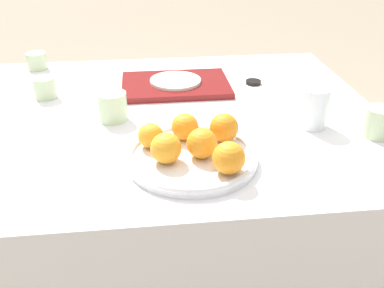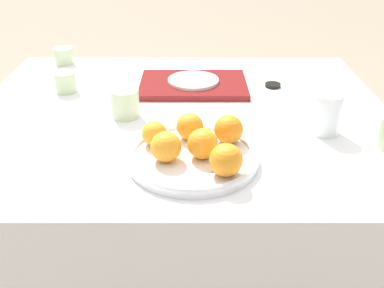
# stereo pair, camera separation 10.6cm
# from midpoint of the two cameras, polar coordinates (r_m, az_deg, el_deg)

# --- Properties ---
(ground_plane) EXTENTS (12.00, 12.00, 0.00)m
(ground_plane) POSITION_cam_midpoint_polar(r_m,az_deg,el_deg) (1.77, 0.58, -17.94)
(ground_plane) COLOR gray
(table) EXTENTS (1.25, 1.05, 0.73)m
(table) POSITION_cam_midpoint_polar(r_m,az_deg,el_deg) (1.53, 0.64, -8.49)
(table) COLOR white
(table) RESTS_ON ground_plane
(fruit_platter) EXTENTS (0.32, 0.32, 0.03)m
(fruit_platter) POSITION_cam_midpoint_polar(r_m,az_deg,el_deg) (1.07, 2.82, -1.76)
(fruit_platter) COLOR silver
(fruit_platter) RESTS_ON table
(orange_0) EXTENTS (0.07, 0.07, 0.07)m
(orange_0) POSITION_cam_midpoint_polar(r_m,az_deg,el_deg) (1.03, -0.55, -0.43)
(orange_0) COLOR orange
(orange_0) RESTS_ON fruit_platter
(orange_1) EXTENTS (0.07, 0.07, 0.07)m
(orange_1) POSITION_cam_midpoint_polar(r_m,az_deg,el_deg) (1.05, 4.10, -0.05)
(orange_1) COLOR orange
(orange_1) RESTS_ON fruit_platter
(orange_2) EXTENTS (0.07, 0.07, 0.07)m
(orange_2) POSITION_cam_midpoint_polar(r_m,az_deg,el_deg) (1.12, 7.23, 1.79)
(orange_2) COLOR orange
(orange_2) RESTS_ON fruit_platter
(orange_3) EXTENTS (0.06, 0.06, 0.06)m
(orange_3) POSITION_cam_midpoint_polar(r_m,az_deg,el_deg) (1.10, -2.24, 1.28)
(orange_3) COLOR orange
(orange_3) RESTS_ON fruit_platter
(orange_4) EXTENTS (0.07, 0.07, 0.07)m
(orange_4) POSITION_cam_midpoint_polar(r_m,az_deg,el_deg) (0.99, 7.27, -2.11)
(orange_4) COLOR orange
(orange_4) RESTS_ON fruit_platter
(orange_5) EXTENTS (0.07, 0.07, 0.07)m
(orange_5) POSITION_cam_midpoint_polar(r_m,az_deg,el_deg) (1.13, 2.26, 2.17)
(orange_5) COLOR orange
(orange_5) RESTS_ON fruit_platter
(water_glass) EXTENTS (0.08, 0.08, 0.11)m
(water_glass) POSITION_cam_midpoint_polar(r_m,az_deg,el_deg) (1.26, 18.91, 3.62)
(water_glass) COLOR silver
(water_glass) RESTS_ON table
(serving_tray) EXTENTS (0.36, 0.25, 0.02)m
(serving_tray) POSITION_cam_midpoint_polar(r_m,az_deg,el_deg) (1.52, 2.02, 7.50)
(serving_tray) COLOR maroon
(serving_tray) RESTS_ON table
(side_plate) EXTENTS (0.17, 0.17, 0.01)m
(side_plate) POSITION_cam_midpoint_polar(r_m,az_deg,el_deg) (1.51, 2.03, 8.03)
(side_plate) COLOR silver
(side_plate) RESTS_ON serving_tray
(cup_1) EXTENTS (0.07, 0.07, 0.07)m
(cup_1) POSITION_cam_midpoint_polar(r_m,az_deg,el_deg) (1.52, -14.03, 7.59)
(cup_1) COLOR #B7CC9E
(cup_1) RESTS_ON table
(cup_2) EXTENTS (0.07, 0.07, 0.06)m
(cup_2) POSITION_cam_midpoint_polar(r_m,az_deg,el_deg) (1.80, -14.50, 10.74)
(cup_2) COLOR #B7CC9E
(cup_2) RESTS_ON table
(cup_3) EXTENTS (0.08, 0.08, 0.08)m
(cup_3) POSITION_cam_midpoint_polar(r_m,az_deg,el_deg) (1.30, -6.38, 5.12)
(cup_3) COLOR #B7CC9E
(cup_3) RESTS_ON table
(soy_dish) EXTENTS (0.05, 0.05, 0.01)m
(soy_dish) POSITION_cam_midpoint_polar(r_m,az_deg,el_deg) (1.56, 12.01, 7.30)
(soy_dish) COLOR black
(soy_dish) RESTS_ON table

